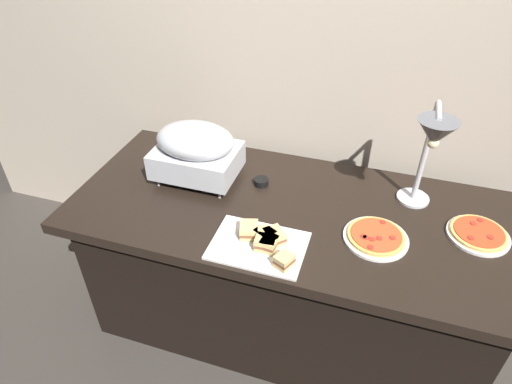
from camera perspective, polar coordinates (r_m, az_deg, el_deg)
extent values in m
plane|color=#38332D|center=(2.46, 3.45, -15.94)|extent=(8.00, 8.00, 0.00)
cube|color=#B7A893|center=(2.12, 8.33, 15.61)|extent=(4.40, 0.04, 2.40)
cube|color=black|center=(1.93, 4.24, -2.60)|extent=(1.90, 0.84, 0.05)
cube|color=black|center=(2.19, 3.79, -10.31)|extent=(1.75, 0.74, 0.71)
cylinder|color=#B7BABF|center=(2.07, -12.52, 1.31)|extent=(0.01, 0.01, 0.04)
cylinder|color=#B7BABF|center=(1.96, -4.74, -0.24)|extent=(0.01, 0.01, 0.04)
cylinder|color=#B7BABF|center=(2.23, -9.85, 4.49)|extent=(0.01, 0.01, 0.04)
cylinder|color=#B7BABF|center=(2.12, -2.52, 3.22)|extent=(0.01, 0.01, 0.04)
cube|color=#B7BABF|center=(2.05, -7.64, 4.11)|extent=(0.38, 0.28, 0.12)
ellipsoid|color=#B7BABF|center=(1.99, -7.88, 6.66)|extent=(0.36, 0.26, 0.15)
cylinder|color=#B7BABF|center=(2.07, 19.59, -0.75)|extent=(0.14, 0.14, 0.01)
cylinder|color=#B7BABF|center=(1.94, 20.98, 4.71)|extent=(0.02, 0.02, 0.45)
cylinder|color=#B7BABF|center=(1.77, 22.55, 9.66)|extent=(0.02, 0.16, 0.02)
cone|color=#595B60|center=(1.72, 22.19, 7.09)|extent=(0.15, 0.15, 0.10)
sphere|color=#F9EAB2|center=(1.74, 21.89, 5.95)|extent=(0.04, 0.04, 0.04)
cylinder|color=white|center=(1.81, 15.20, -5.80)|extent=(0.26, 0.26, 0.01)
cylinder|color=gold|center=(1.80, 15.26, -5.52)|extent=(0.22, 0.22, 0.01)
cylinder|color=#B74723|center=(1.80, 15.30, -5.33)|extent=(0.20, 0.20, 0.00)
cylinder|color=maroon|center=(1.77, 13.71, -5.61)|extent=(0.02, 0.02, 0.00)
cylinder|color=maroon|center=(1.80, 17.23, -5.67)|extent=(0.02, 0.02, 0.00)
cylinder|color=maroon|center=(1.73, 14.56, -6.92)|extent=(0.02, 0.02, 0.00)
cylinder|color=maroon|center=(1.86, 16.07, -3.74)|extent=(0.02, 0.02, 0.00)
cylinder|color=maroon|center=(1.77, 14.75, -5.91)|extent=(0.02, 0.02, 0.00)
cylinder|color=maroon|center=(1.78, 15.63, -5.78)|extent=(0.02, 0.02, 0.00)
cylinder|color=maroon|center=(1.77, 14.00, -5.71)|extent=(0.02, 0.02, 0.00)
cylinder|color=white|center=(1.97, 26.74, -5.01)|extent=(0.24, 0.24, 0.01)
cylinder|color=#DBA856|center=(1.96, 26.84, -4.75)|extent=(0.22, 0.22, 0.01)
cylinder|color=#AD3D1E|center=(1.96, 26.90, -4.57)|extent=(0.19, 0.19, 0.00)
cylinder|color=maroon|center=(2.02, 27.00, -3.24)|extent=(0.02, 0.02, 0.00)
cylinder|color=maroon|center=(1.98, 26.26, -3.65)|extent=(0.02, 0.02, 0.00)
cylinder|color=maroon|center=(1.95, 28.05, -5.20)|extent=(0.02, 0.02, 0.00)
cylinder|color=maroon|center=(1.91, 26.02, -5.38)|extent=(0.02, 0.02, 0.00)
cube|color=white|center=(1.72, 0.31, -6.95)|extent=(0.36, 0.26, 0.01)
cube|color=tan|center=(1.73, 2.44, -6.17)|extent=(0.11, 0.11, 0.02)
cube|color=brown|center=(1.72, 2.45, -5.78)|extent=(0.11, 0.11, 0.01)
cube|color=tan|center=(1.70, 2.46, -5.38)|extent=(0.11, 0.11, 0.02)
cube|color=tan|center=(1.70, 1.20, -7.01)|extent=(0.08, 0.07, 0.02)
cube|color=brown|center=(1.69, 1.21, -6.62)|extent=(0.08, 0.07, 0.01)
cube|color=tan|center=(1.68, 1.21, -6.22)|extent=(0.08, 0.07, 0.02)
cube|color=tan|center=(1.75, -0.91, -5.34)|extent=(0.09, 0.10, 0.02)
cube|color=brown|center=(1.74, -0.92, -4.95)|extent=(0.09, 0.10, 0.01)
cube|color=tan|center=(1.73, -0.92, -4.56)|extent=(0.09, 0.10, 0.02)
cube|color=tan|center=(1.70, 1.68, -7.11)|extent=(0.07, 0.08, 0.02)
cube|color=brown|center=(1.68, 1.69, -6.71)|extent=(0.07, 0.08, 0.01)
cube|color=tan|center=(1.67, 1.70, -6.32)|extent=(0.07, 0.08, 0.02)
cube|color=tan|center=(1.73, 1.16, -6.02)|extent=(0.10, 0.09, 0.02)
cube|color=brown|center=(1.72, 1.17, -5.63)|extent=(0.10, 0.09, 0.01)
cube|color=tan|center=(1.71, 1.17, -5.23)|extent=(0.10, 0.09, 0.02)
cube|color=tan|center=(1.64, 3.64, -9.24)|extent=(0.08, 0.08, 0.02)
cube|color=brown|center=(1.62, 3.67, -8.85)|extent=(0.08, 0.08, 0.01)
cube|color=tan|center=(1.61, 3.69, -8.46)|extent=(0.08, 0.08, 0.02)
cylinder|color=black|center=(2.03, 0.68, 1.33)|extent=(0.07, 0.07, 0.03)
cylinder|color=#562D14|center=(2.02, 0.69, 1.62)|extent=(0.05, 0.05, 0.01)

